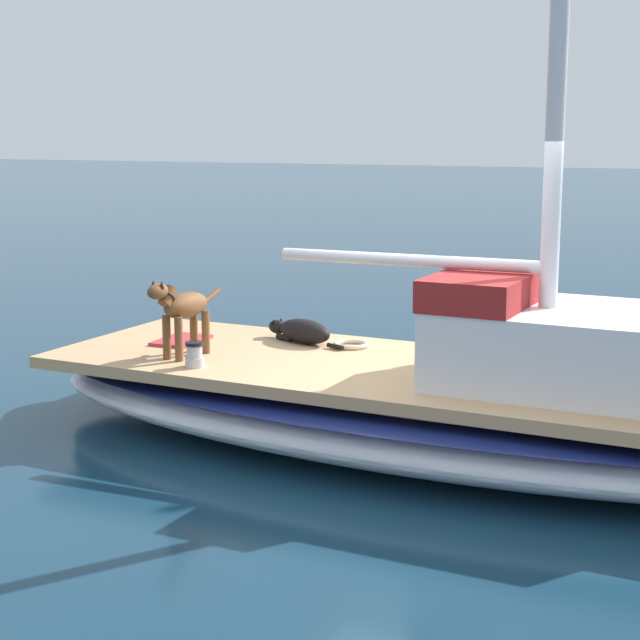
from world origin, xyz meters
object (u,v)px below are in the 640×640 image
(sailboat_main, at_px, (433,410))
(dog_brown, at_px, (182,309))
(coiled_rope, at_px, (351,344))
(deck_towel, at_px, (181,340))
(deck_winch, at_px, (194,355))
(dog_black, at_px, (302,331))

(sailboat_main, xyz_separation_m, dog_brown, (0.34, -2.13, 0.75))
(coiled_rope, height_order, deck_towel, coiled_rope)
(sailboat_main, height_order, coiled_rope, coiled_rope)
(sailboat_main, relative_size, deck_towel, 13.15)
(deck_winch, bearing_deg, sailboat_main, 108.29)
(dog_brown, bearing_deg, coiled_rope, 129.25)
(dog_black, bearing_deg, dog_brown, -35.75)
(dog_brown, xyz_separation_m, coiled_rope, (-0.96, 1.17, -0.40))
(sailboat_main, distance_m, dog_brown, 2.28)
(sailboat_main, relative_size, deck_winch, 35.07)
(deck_winch, relative_size, coiled_rope, 0.65)
(coiled_rope, bearing_deg, deck_winch, -36.08)
(deck_winch, relative_size, deck_towel, 0.38)
(deck_towel, bearing_deg, dog_black, 111.49)
(deck_towel, bearing_deg, coiled_rope, 105.10)
(dog_black, height_order, deck_towel, dog_black)
(sailboat_main, relative_size, dog_black, 8.09)
(dog_brown, xyz_separation_m, dog_black, (-0.95, 0.69, -0.32))
(dog_brown, bearing_deg, sailboat_main, 98.98)
(sailboat_main, height_order, dog_black, dog_black)
(deck_winch, bearing_deg, dog_brown, -135.76)
(sailboat_main, distance_m, deck_towel, 2.51)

